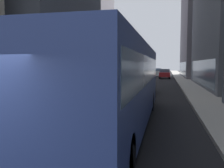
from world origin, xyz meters
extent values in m
plane|color=black|center=(0.00, 35.00, 0.00)|extent=(120.00, 120.00, 0.00)
cube|color=#ADA89E|center=(-5.70, 35.00, 0.07)|extent=(2.40, 110.00, 0.15)
cube|color=#ADA89E|center=(5.70, 35.00, 0.07)|extent=(2.40, 110.00, 0.15)
cube|color=slate|center=(-6.26, 23.03, 1.60)|extent=(0.08, 15.44, 2.40)
cube|color=slate|center=(-7.74, 40.18, 1.60)|extent=(0.08, 13.16, 2.40)
cube|color=slate|center=(6.53, 24.31, 1.60)|extent=(0.08, 16.56, 2.40)
cube|color=slate|center=(6.07, 45.34, 1.60)|extent=(0.08, 17.30, 2.40)
cube|color=#33478C|center=(1.20, 6.44, 1.67)|extent=(2.55, 11.50, 2.75)
cube|color=slate|center=(1.20, 6.44, 2.17)|extent=(2.57, 11.04, 0.90)
cube|color=black|center=(1.20, 12.14, 0.55)|extent=(2.55, 0.16, 0.44)
cylinder|color=black|center=(0.07, 9.99, 0.50)|extent=(0.30, 1.00, 1.00)
cylinder|color=black|center=(2.33, 9.99, 0.50)|extent=(0.30, 1.00, 1.00)
cylinder|color=black|center=(0.07, 2.29, 0.50)|extent=(0.30, 1.00, 1.00)
cylinder|color=black|center=(2.33, 2.29, 0.50)|extent=(0.30, 1.00, 1.00)
cube|color=silver|center=(-0.25, 11.59, 2.50)|extent=(0.08, 0.24, 0.40)
cube|color=black|center=(1.20, 17.40, 0.70)|extent=(1.95, 3.98, 0.75)
cube|color=slate|center=(1.20, 17.20, 1.35)|extent=(1.79, 1.79, 0.55)
cylinder|color=black|center=(0.34, 18.97, 0.32)|extent=(0.22, 0.64, 0.64)
cylinder|color=black|center=(2.06, 18.97, 0.32)|extent=(0.22, 0.64, 0.64)
cylinder|color=black|center=(0.34, 15.83, 0.32)|extent=(0.22, 0.64, 0.64)
cylinder|color=black|center=(2.06, 15.83, 0.32)|extent=(0.22, 0.64, 0.64)
cube|color=red|center=(2.80, 39.96, 0.70)|extent=(1.80, 4.46, 0.75)
cube|color=slate|center=(2.80, 39.74, 1.35)|extent=(1.66, 2.00, 0.55)
cylinder|color=black|center=(2.01, 41.77, 0.32)|extent=(0.22, 0.64, 0.64)
cylinder|color=black|center=(3.59, 41.77, 0.32)|extent=(0.22, 0.64, 0.64)
cylinder|color=black|center=(2.01, 38.15, 0.32)|extent=(0.22, 0.64, 0.64)
cylinder|color=black|center=(3.59, 38.15, 0.32)|extent=(0.22, 0.64, 0.64)
cube|color=#4C6BB7|center=(-1.20, 22.63, 0.70)|extent=(1.84, 3.94, 0.75)
cube|color=slate|center=(-1.20, 22.43, 1.35)|extent=(1.69, 1.77, 0.55)
cylinder|color=black|center=(-2.01, 24.18, 0.32)|extent=(0.22, 0.64, 0.64)
cylinder|color=black|center=(-0.39, 24.18, 0.32)|extent=(0.22, 0.64, 0.64)
cylinder|color=black|center=(-2.01, 21.08, 0.32)|extent=(0.22, 0.64, 0.64)
cylinder|color=black|center=(-0.39, 21.08, 0.32)|extent=(0.22, 0.64, 0.64)
cube|color=silver|center=(1.20, 47.64, 0.70)|extent=(1.87, 4.13, 0.75)
cube|color=slate|center=(1.20, 47.43, 1.35)|extent=(1.72, 1.86, 0.55)
cylinder|color=black|center=(0.38, 49.29, 0.32)|extent=(0.22, 0.64, 0.64)
cylinder|color=black|center=(2.02, 49.29, 0.32)|extent=(0.22, 0.64, 0.64)
cylinder|color=black|center=(0.38, 45.99, 0.32)|extent=(0.22, 0.64, 0.64)
cylinder|color=black|center=(2.02, 45.99, 0.32)|extent=(0.22, 0.64, 0.64)
ellipsoid|color=white|center=(-0.61, 2.91, 0.53)|extent=(0.22, 0.60, 0.26)
sphere|color=white|center=(-0.61, 3.29, 0.62)|extent=(0.20, 0.20, 0.20)
sphere|color=black|center=(-0.67, 3.31, 0.64)|extent=(0.07, 0.07, 0.07)
sphere|color=black|center=(-0.55, 3.31, 0.64)|extent=(0.07, 0.07, 0.07)
cylinder|color=white|center=(-0.61, 2.51, 0.58)|extent=(0.03, 0.16, 0.19)
cylinder|color=white|center=(-0.68, 3.12, 0.20)|extent=(0.06, 0.06, 0.40)
cylinder|color=white|center=(-0.54, 3.12, 0.20)|extent=(0.06, 0.06, 0.40)
cylinder|color=white|center=(-0.68, 2.70, 0.20)|extent=(0.06, 0.06, 0.40)
cylinder|color=white|center=(-0.54, 2.70, 0.20)|extent=(0.06, 0.06, 0.40)
sphere|color=black|center=(-0.56, 3.01, 0.57)|extent=(0.04, 0.04, 0.04)
sphere|color=black|center=(-0.67, 2.83, 0.55)|extent=(0.04, 0.04, 0.04)
sphere|color=black|center=(-0.59, 2.73, 0.59)|extent=(0.04, 0.04, 0.04)
camera|label=1|loc=(3.09, -2.34, 2.35)|focal=38.62mm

